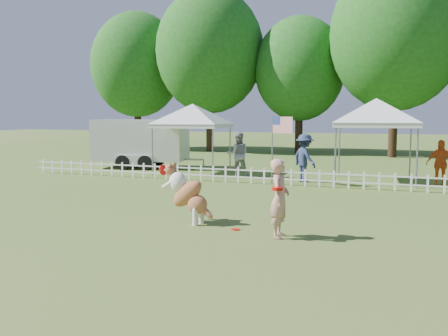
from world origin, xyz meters
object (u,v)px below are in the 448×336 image
(dog, at_px, (188,194))
(flag_pole, at_px, (272,150))
(canopy_tent_right, at_px, (375,141))
(spectator_b, at_px, (305,158))
(spectator_a, at_px, (238,155))
(canopy_tent_left, at_px, (193,140))
(spectator_c, at_px, (441,164))
(cargo_trailer, at_px, (141,143))
(frisbee_on_turf, at_px, (235,229))
(handler, at_px, (280,198))

(dog, distance_m, flag_pole, 7.13)
(canopy_tent_right, xyz_separation_m, spectator_b, (-2.44, -0.90, -0.62))
(canopy_tent_right, relative_size, spectator_a, 1.67)
(canopy_tent_left, bearing_deg, spectator_c, -8.85)
(dog, distance_m, spectator_c, 10.15)
(cargo_trailer, distance_m, flag_pole, 8.05)
(spectator_a, bearing_deg, canopy_tent_left, -37.38)
(spectator_b, bearing_deg, dog, 125.68)
(spectator_c, bearing_deg, canopy_tent_left, -5.26)
(frisbee_on_turf, relative_size, canopy_tent_right, 0.06)
(handler, xyz_separation_m, dog, (-2.32, 0.57, -0.12))
(dog, height_order, spectator_b, spectator_b)
(handler, distance_m, spectator_a, 10.01)
(canopy_tent_left, distance_m, flag_pole, 4.51)
(handler, distance_m, cargo_trailer, 14.60)
(canopy_tent_right, bearing_deg, canopy_tent_left, 174.24)
(frisbee_on_turf, height_order, canopy_tent_right, canopy_tent_right)
(dog, height_order, canopy_tent_left, canopy_tent_left)
(flag_pole, height_order, spectator_c, flag_pole)
(canopy_tent_left, xyz_separation_m, spectator_a, (2.23, -0.51, -0.54))
(spectator_b, distance_m, spectator_c, 4.72)
(handler, height_order, spectator_a, spectator_a)
(handler, relative_size, spectator_b, 0.90)
(flag_pole, xyz_separation_m, spectator_a, (-1.83, 1.43, -0.34))
(dog, xyz_separation_m, canopy_tent_right, (3.42, 9.00, 0.84))
(dog, bearing_deg, handler, -1.32)
(canopy_tent_left, height_order, cargo_trailer, canopy_tent_left)
(dog, bearing_deg, spectator_b, 95.53)
(canopy_tent_right, relative_size, spectator_b, 1.69)
(dog, xyz_separation_m, cargo_trailer, (-7.37, 10.34, 0.48))
(frisbee_on_turf, distance_m, spectator_b, 8.41)
(handler, relative_size, flag_pole, 0.65)
(cargo_trailer, bearing_deg, flag_pole, -36.44)
(cargo_trailer, xyz_separation_m, spectator_b, (8.35, -2.24, -0.26))
(handler, relative_size, canopy_tent_right, 0.53)
(canopy_tent_left, xyz_separation_m, flag_pole, (4.06, -1.94, -0.21))
(spectator_b, bearing_deg, cargo_trailer, 27.55)
(canopy_tent_left, relative_size, cargo_trailer, 0.55)
(frisbee_on_turf, distance_m, flag_pole, 7.57)
(dog, relative_size, cargo_trailer, 0.26)
(handler, xyz_separation_m, spectator_c, (3.36, 8.97, 0.02))
(frisbee_on_turf, distance_m, canopy_tent_right, 9.63)
(cargo_trailer, bearing_deg, dog, -67.25)
(dog, relative_size, flag_pole, 0.55)
(canopy_tent_left, height_order, spectator_a, canopy_tent_left)
(canopy_tent_left, relative_size, spectator_c, 1.76)
(frisbee_on_turf, xyz_separation_m, spectator_b, (-0.28, 8.36, 0.89))
(spectator_c, bearing_deg, handler, 67.97)
(dog, bearing_deg, cargo_trailer, 137.89)
(flag_pole, xyz_separation_m, spectator_b, (0.98, 1.00, -0.35))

